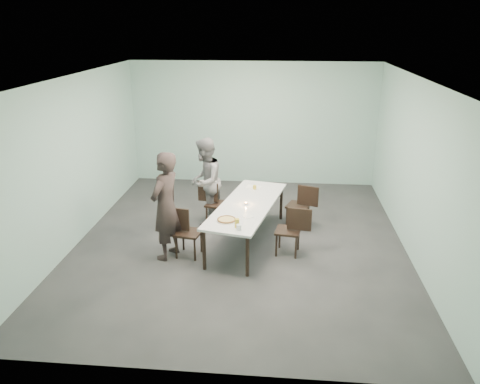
# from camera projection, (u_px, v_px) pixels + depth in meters

# --- Properties ---
(ground) EXTENTS (7.00, 7.00, 0.00)m
(ground) POSITION_uv_depth(u_px,v_px,m) (240.00, 241.00, 8.75)
(ground) COLOR #333335
(ground) RESTS_ON ground
(room_shell) EXTENTS (6.02, 7.02, 3.01)m
(room_shell) POSITION_uv_depth(u_px,v_px,m) (240.00, 135.00, 8.05)
(room_shell) COLOR #A3CDC5
(room_shell) RESTS_ON ground
(table) EXTENTS (1.43, 2.73, 0.75)m
(table) POSITION_uv_depth(u_px,v_px,m) (247.00, 207.00, 8.52)
(table) COLOR white
(table) RESTS_ON ground
(chair_near_left) EXTENTS (0.64, 0.48, 0.87)m
(chair_near_left) POSITION_uv_depth(u_px,v_px,m) (184.00, 229.00, 8.09)
(chair_near_left) COLOR black
(chair_near_left) RESTS_ON ground
(chair_far_left) EXTENTS (0.64, 0.49, 0.87)m
(chair_far_left) POSITION_uv_depth(u_px,v_px,m) (213.00, 200.00, 9.36)
(chair_far_left) COLOR black
(chair_far_left) RESTS_ON ground
(chair_near_right) EXTENTS (0.64, 0.48, 0.87)m
(chair_near_right) POSITION_uv_depth(u_px,v_px,m) (293.00, 228.00, 8.12)
(chair_near_right) COLOR black
(chair_near_right) RESTS_ON ground
(chair_far_right) EXTENTS (0.65, 0.54, 0.87)m
(chair_far_right) POSITION_uv_depth(u_px,v_px,m) (302.00, 203.00, 9.23)
(chair_far_right) COLOR black
(chair_far_right) RESTS_ON ground
(diner_near) EXTENTS (0.66, 0.80, 1.89)m
(diner_near) POSITION_uv_depth(u_px,v_px,m) (166.00, 206.00, 7.88)
(diner_near) COLOR black
(diner_near) RESTS_ON ground
(diner_far) EXTENTS (0.76, 0.92, 1.75)m
(diner_far) POSITION_uv_depth(u_px,v_px,m) (205.00, 181.00, 9.32)
(diner_far) COLOR slate
(diner_far) RESTS_ON ground
(pizza) EXTENTS (0.34, 0.34, 0.04)m
(pizza) POSITION_uv_depth(u_px,v_px,m) (227.00, 220.00, 7.78)
(pizza) COLOR white
(pizza) RESTS_ON table
(side_plate) EXTENTS (0.18, 0.18, 0.01)m
(side_plate) POSITION_uv_depth(u_px,v_px,m) (248.00, 216.00, 7.95)
(side_plate) COLOR white
(side_plate) RESTS_ON table
(beer_glass) EXTENTS (0.08, 0.08, 0.15)m
(beer_glass) POSITION_uv_depth(u_px,v_px,m) (237.00, 223.00, 7.51)
(beer_glass) COLOR gold
(beer_glass) RESTS_ON table
(water_tumbler) EXTENTS (0.08, 0.08, 0.09)m
(water_tumbler) POSITION_uv_depth(u_px,v_px,m) (239.00, 227.00, 7.43)
(water_tumbler) COLOR silver
(water_tumbler) RESTS_ON table
(tealight) EXTENTS (0.06, 0.06, 0.05)m
(tealight) POSITION_uv_depth(u_px,v_px,m) (246.00, 204.00, 8.46)
(tealight) COLOR silver
(tealight) RESTS_ON table
(amber_tumbler) EXTENTS (0.07, 0.07, 0.08)m
(amber_tumbler) POSITION_uv_depth(u_px,v_px,m) (255.00, 187.00, 9.24)
(amber_tumbler) COLOR gold
(amber_tumbler) RESTS_ON table
(menu) EXTENTS (0.34, 0.28, 0.01)m
(menu) POSITION_uv_depth(u_px,v_px,m) (254.00, 187.00, 9.36)
(menu) COLOR silver
(menu) RESTS_ON table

